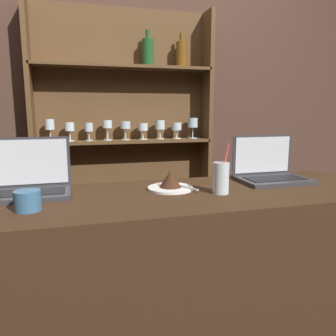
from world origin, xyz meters
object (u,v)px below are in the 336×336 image
coffee_cup (28,201)px  water_glass (221,178)px  laptop_near (32,182)px  laptop_far (270,171)px  cake_plate (171,183)px

coffee_cup → water_glass: bearing=3.2°
water_glass → laptop_near: bearing=165.5°
water_glass → laptop_far: bearing=26.9°
laptop_far → cake_plate: laptop_far is taller
coffee_cup → laptop_near: bearing=92.8°
laptop_far → coffee_cup: size_ratio=3.65×
cake_plate → water_glass: (0.17, -0.12, 0.03)m
laptop_near → cake_plate: 0.55m
laptop_near → laptop_far: (1.05, -0.02, -0.00)m
laptop_far → coffee_cup: bearing=-168.8°
laptop_near → cake_plate: (0.55, -0.07, -0.02)m
coffee_cup → cake_plate: bearing=16.4°
laptop_far → laptop_near: bearing=178.8°
laptop_near → water_glass: bearing=-14.5°
cake_plate → coffee_cup: bearing=-163.6°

